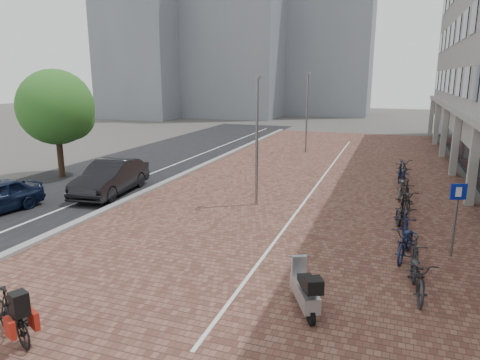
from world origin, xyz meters
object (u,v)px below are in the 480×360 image
object	(u,v)px
hero_bike	(12,315)
parking_sign	(456,209)
car_dark	(111,177)
scooter_front	(305,288)

from	to	relation	value
hero_bike	parking_sign	world-z (taller)	parking_sign
car_dark	parking_sign	size ratio (longest dim) A/B	2.08
scooter_front	parking_sign	size ratio (longest dim) A/B	0.74
scooter_front	parking_sign	bearing A→B (deg)	26.06
hero_bike	parking_sign	xyz separation A→B (m)	(8.98, 7.62, 0.96)
scooter_front	hero_bike	bearing A→B (deg)	-176.28
parking_sign	scooter_front	bearing A→B (deg)	-149.22
car_dark	parking_sign	bearing A→B (deg)	-17.33
car_dark	hero_bike	size ratio (longest dim) A/B	2.61
car_dark	hero_bike	bearing A→B (deg)	-70.46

